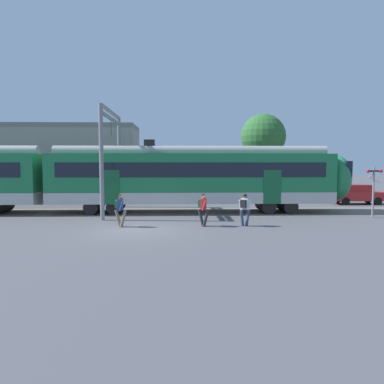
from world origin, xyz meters
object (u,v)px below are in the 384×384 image
at_px(pedestrian_red, 203,207).
at_px(pedestrian_white, 245,207).
at_px(commuter_train, 59,178).
at_px(parked_car_red, 357,194).
at_px(pedestrian_navy, 120,207).
at_px(crossing_signal, 374,184).

height_order(pedestrian_red, pedestrian_white, same).
xyz_separation_m(commuter_train, pedestrian_white, (11.06, -5.46, -1.26)).
bearing_deg(parked_car_red, pedestrian_navy, -149.69).
xyz_separation_m(pedestrian_white, parked_car_red, (10.61, 9.87, -0.21)).
height_order(pedestrian_navy, pedestrian_white, same).
bearing_deg(pedestrian_navy, crossing_signal, 10.47).
bearing_deg(commuter_train, parked_car_red, 11.51).
distance_m(pedestrian_red, pedestrian_white, 2.13).
xyz_separation_m(pedestrian_red, crossing_signal, (10.20, 2.61, 1.02)).
bearing_deg(pedestrian_navy, pedestrian_red, 0.64).
bearing_deg(parked_car_red, pedestrian_red, -142.29).
xyz_separation_m(pedestrian_red, pedestrian_white, (2.13, -0.02, 0.00)).
bearing_deg(pedestrian_white, pedestrian_navy, -179.77).
distance_m(commuter_train, pedestrian_red, 10.53).
relative_size(pedestrian_red, parked_car_red, 0.41).
bearing_deg(commuter_train, pedestrian_red, -31.35).
relative_size(commuter_train, pedestrian_navy, 22.83).
bearing_deg(pedestrian_red, parked_car_red, 37.71).
xyz_separation_m(pedestrian_white, crossing_signal, (8.07, 2.63, 1.02)).
bearing_deg(crossing_signal, pedestrian_white, -161.92).
distance_m(commuter_train, pedestrian_white, 12.40).
xyz_separation_m(pedestrian_navy, pedestrian_white, (6.32, 0.03, 0.00)).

